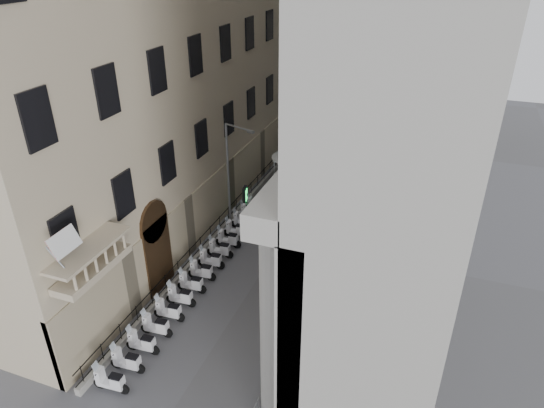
{
  "coord_description": "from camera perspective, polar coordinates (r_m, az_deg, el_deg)",
  "views": [
    {
      "loc": [
        8.83,
        -6.87,
        17.64
      ],
      "look_at": [
        0.45,
        15.89,
        4.5
      ],
      "focal_mm": 32.0,
      "sensor_mm": 36.0,
      "label": 1
    }
  ],
  "objects": [
    {
      "name": "pedestrian_a",
      "position": [
        42.34,
        9.39,
        4.68
      ],
      "size": [
        0.72,
        0.6,
        1.69
      ],
      "primitive_type": "imported",
      "rotation": [
        0.0,
        0.0,
        2.77
      ],
      "color": "black",
      "rests_on": "ground"
    },
    {
      "name": "scooter_9",
      "position": [
        31.18,
        -6.06,
        -6.19
      ],
      "size": [
        1.44,
        0.66,
        1.5
      ],
      "primitive_type": null,
      "rotation": [
        0.0,
        0.0,
        1.65
      ],
      "color": "white",
      "rests_on": "ground"
    },
    {
      "name": "scooter_5",
      "position": [
        27.77,
        -10.56,
        -11.58
      ],
      "size": [
        1.44,
        0.66,
        1.5
      ],
      "primitive_type": null,
      "rotation": [
        0.0,
        0.0,
        1.65
      ],
      "color": "white",
      "rests_on": "ground"
    },
    {
      "name": "scooter_2",
      "position": [
        25.54,
        -14.83,
        -16.45
      ],
      "size": [
        1.44,
        0.66,
        1.5
      ],
      "primitive_type": null,
      "rotation": [
        0.0,
        0.0,
        1.65
      ],
      "color": "white",
      "rests_on": "ground"
    },
    {
      "name": "scooter_3",
      "position": [
        26.25,
        -13.3,
        -14.75
      ],
      "size": [
        1.44,
        0.66,
        1.5
      ],
      "primitive_type": null,
      "rotation": [
        0.0,
        0.0,
        1.65
      ],
      "color": "white",
      "rests_on": "ground"
    },
    {
      "name": "scooter_7",
      "position": [
        29.42,
        -8.16,
        -8.73
      ],
      "size": [
        1.44,
        0.66,
        1.5
      ],
      "primitive_type": null,
      "rotation": [
        0.0,
        0.0,
        1.65
      ],
      "color": "white",
      "rests_on": "ground"
    },
    {
      "name": "barrier_3",
      "position": [
        26.3,
        3.45,
        -13.75
      ],
      "size": [
        0.6,
        2.4,
        1.1
      ],
      "primitive_type": null,
      "color": "#95989C",
      "rests_on": "ground"
    },
    {
      "name": "scooter_8",
      "position": [
        30.29,
        -7.08,
        -7.42
      ],
      "size": [
        1.44,
        0.66,
        1.5
      ],
      "primitive_type": null,
      "rotation": [
        0.0,
        0.0,
        1.65
      ],
      "color": "white",
      "rests_on": "ground"
    },
    {
      "name": "barrier_4",
      "position": [
        28.14,
        4.98,
        -10.51
      ],
      "size": [
        0.6,
        2.4,
        1.1
      ],
      "primitive_type": null,
      "color": "#95989C",
      "rests_on": "ground"
    },
    {
      "name": "barrier_5",
      "position": [
        30.07,
        6.29,
        -7.67
      ],
      "size": [
        0.6,
        2.4,
        1.1
      ],
      "primitive_type": null,
      "color": "#95989C",
      "rests_on": "ground"
    },
    {
      "name": "scooter_11",
      "position": [
        33.04,
        -4.21,
        -3.91
      ],
      "size": [
        1.44,
        0.66,
        1.5
      ],
      "primitive_type": null,
      "rotation": [
        0.0,
        0.0,
        1.65
      ],
      "color": "white",
      "rests_on": "ground"
    },
    {
      "name": "scooter_10",
      "position": [
        32.1,
        -5.11,
        -5.02
      ],
      "size": [
        1.44,
        0.66,
        1.5
      ],
      "primitive_type": null,
      "rotation": [
        0.0,
        0.0,
        1.65
      ],
      "color": "white",
      "rests_on": "ground"
    },
    {
      "name": "scooter_6",
      "position": [
        28.58,
        -9.32,
        -10.12
      ],
      "size": [
        1.44,
        0.66,
        1.5
      ],
      "primitive_type": null,
      "rotation": [
        0.0,
        0.0,
        1.65
      ],
      "color": "white",
      "rests_on": "ground"
    },
    {
      "name": "barrier_2",
      "position": [
        24.58,
        1.65,
        -17.44
      ],
      "size": [
        0.6,
        2.4,
        1.1
      ],
      "primitive_type": null,
      "color": "#95989C",
      "rests_on": "ground"
    },
    {
      "name": "scooter_1",
      "position": [
        24.88,
        -16.46,
        -18.24
      ],
      "size": [
        1.44,
        0.66,
        1.5
      ],
      "primitive_type": null,
      "rotation": [
        0.0,
        0.0,
        1.65
      ],
      "color": "white",
      "rests_on": "ground"
    },
    {
      "name": "flag",
      "position": [
        24.83,
        -19.77,
        -19.02
      ],
      "size": [
        1.0,
        1.4,
        8.2
      ],
      "primitive_type": null,
      "color": "#9E0C11",
      "rests_on": "ground"
    },
    {
      "name": "scooter_4",
      "position": [
        26.99,
        -11.88,
        -13.12
      ],
      "size": [
        1.44,
        0.66,
        1.5
      ],
      "primitive_type": null,
      "rotation": [
        0.0,
        0.0,
        1.65
      ],
      "color": "white",
      "rests_on": "ground"
    },
    {
      "name": "info_kiosk",
      "position": [
        36.38,
        -3.2,
        0.86
      ],
      "size": [
        0.39,
        0.8,
        1.62
      ],
      "rotation": [
        0.0,
        0.0,
        0.21
      ],
      "color": "black",
      "rests_on": "ground"
    },
    {
      "name": "security_tent",
      "position": [
        39.59,
        2.77,
        6.1
      ],
      "size": [
        3.84,
        3.84,
        3.12
      ],
      "color": "white",
      "rests_on": "ground"
    },
    {
      "name": "street_lamp",
      "position": [
        32.45,
        -4.88,
        4.28
      ],
      "size": [
        2.35,
        0.94,
        7.46
      ],
      "rotation": [
        0.0,
        0.0,
        -0.33
      ],
      "color": "#999CA2",
      "rests_on": "ground"
    },
    {
      "name": "pedestrian_c",
      "position": [
        40.14,
        7.39,
        3.7
      ],
      "size": [
        1.16,
        1.1,
        1.99
      ],
      "primitive_type": "imported",
      "rotation": [
        0.0,
        0.0,
        3.81
      ],
      "color": "black",
      "rests_on": "ground"
    },
    {
      "name": "blue_awning",
      "position": [
        37.6,
        10.67,
        -0.07
      ],
      "size": [
        1.6,
        3.0,
        3.0
      ],
      "primitive_type": null,
      "color": "navy",
      "rests_on": "ground"
    },
    {
      "name": "barrier_1",
      "position": [
        23.0,
        -0.51,
        -21.65
      ],
      "size": [
        0.6,
        2.4,
        1.1
      ],
      "primitive_type": null,
      "color": "#95989C",
      "rests_on": "ground"
    },
    {
      "name": "scooter_12",
      "position": [
        33.99,
        -3.36,
        -2.87
      ],
      "size": [
        1.44,
        0.66,
        1.5
      ],
      "primitive_type": null,
      "rotation": [
        0.0,
        0.0,
        1.65
      ],
      "color": "white",
      "rests_on": "ground"
    },
    {
      "name": "scooter_14",
      "position": [
        35.96,
        -1.81,
        -0.95
      ],
      "size": [
        1.44,
        0.66,
        1.5
      ],
      "primitive_type": null,
      "rotation": [
        0.0,
        0.0,
        1.65
      ],
      "color": "white",
      "rests_on": "ground"
    },
    {
      "name": "scooter_13",
      "position": [
        34.97,
        -2.57,
        -1.88
      ],
      "size": [
        1.44,
        0.66,
        1.5
      ],
      "primitive_type": null,
      "rotation": [
        0.0,
        0.0,
        1.65
      ],
      "color": "white",
      "rests_on": "ground"
    },
    {
      "name": "pedestrian_b",
      "position": [
        36.79,
        8.71,
        0.95
      ],
      "size": [
        1.02,
        0.92,
        1.72
      ],
      "primitive_type": "imported",
      "rotation": [
        0.0,
        0.0,
        2.75
      ],
      "color": "black",
      "rests_on": "ground"
    },
    {
      "name": "iron_fence",
      "position": [
        33.2,
        -6.47,
        -3.85
      ],
      "size": [
        0.3,
        28.0,
        1.4
      ],
      "primitive_type": null,
      "color": "black",
      "rests_on": "ground"
    },
    {
      "name": "scooter_0",
      "position": [
        24.26,
        -18.22,
        -20.11
      ],
      "size": [
        1.44,
        0.66,
        1.5
      ],
      "primitive_type": null,
      "rotation": [
        0.0,
        0.0,
        1.65
      ],
      "color": "white",
      "rests_on": "ground"
    }
  ]
}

